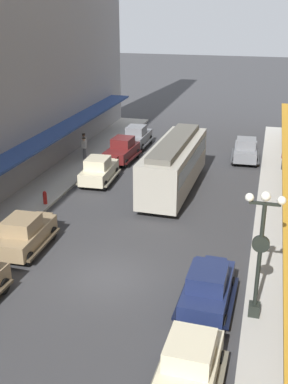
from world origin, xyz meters
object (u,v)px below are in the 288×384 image
at_px(parked_car_3, 122,150).
at_px(lamp_post_with_clock, 260,250).
at_px(parked_car_1, 208,287).
at_px(parked_car_5, 137,136).
at_px(parked_car_6, 188,369).
at_px(streetcar, 174,163).
at_px(pedestrian_1, 284,158).
at_px(pedestrian_2, 84,144).
at_px(parked_car_2, 99,170).
at_px(fire_hydrant, 45,197).
at_px(parked_car_4, 25,233).
at_px(pedestrian_3, 84,148).
at_px(parked_car_7, 246,149).

height_order(parked_car_3, lamp_post_with_clock, lamp_post_with_clock).
height_order(parked_car_1, parked_car_3, same).
xyz_separation_m(parked_car_5, parked_car_6, (9.10, -26.19, 0.00)).
distance_m(streetcar, pedestrian_1, 9.09).
bearing_deg(pedestrian_2, parked_car_1, -55.20).
height_order(parked_car_2, fire_hydrant, parked_car_2).
distance_m(parked_car_1, pedestrian_1, 18.32).
bearing_deg(parked_car_5, parked_car_2, -90.46).
distance_m(lamp_post_with_clock, pedestrian_1, 18.45).
height_order(parked_car_4, pedestrian_1, parked_car_4).
distance_m(parked_car_2, parked_car_6, 19.34).
bearing_deg(pedestrian_3, parked_car_3, 11.19).
distance_m(parked_car_6, lamp_post_with_clock, 5.22).
height_order(parked_car_4, streetcar, streetcar).
height_order(parked_car_3, parked_car_7, same).
bearing_deg(parked_car_1, parked_car_6, -89.47).
relative_size(parked_car_3, parked_car_4, 1.00).
distance_m(parked_car_5, parked_car_6, 27.72).
xyz_separation_m(parked_car_4, lamp_post_with_clock, (11.20, -2.67, 2.04)).
xyz_separation_m(streetcar, pedestrian_1, (6.92, 5.83, -0.89)).
xyz_separation_m(parked_car_4, parked_car_7, (9.53, 17.39, 0.00)).
relative_size(parked_car_7, pedestrian_3, 2.58).
height_order(parked_car_1, parked_car_7, same).
relative_size(pedestrian_1, pedestrian_3, 1.00).
bearing_deg(parked_car_7, streetcar, -118.38).
bearing_deg(lamp_post_with_clock, parked_car_1, 172.68).
distance_m(parked_car_2, streetcar, 5.30).
bearing_deg(parked_car_4, pedestrian_3, 100.28).
bearing_deg(parked_car_6, parked_car_7, 89.68).
relative_size(parked_car_7, fire_hydrant, 5.26).
relative_size(parked_car_1, pedestrian_1, 2.57).
xyz_separation_m(parked_car_3, fire_hydrant, (-1.83, -9.58, -0.38)).
xyz_separation_m(parked_car_2, parked_car_6, (9.17, -17.03, 0.00)).
distance_m(parked_car_1, parked_car_6, 4.68).
relative_size(parked_car_4, parked_car_6, 1.00).
height_order(parked_car_6, fire_hydrant, parked_car_6).
bearing_deg(lamp_post_with_clock, pedestrian_2, 128.25).
bearing_deg(parked_car_6, pedestrian_3, 119.24).
relative_size(parked_car_5, pedestrian_3, 2.56).
xyz_separation_m(parked_car_2, parked_car_5, (0.07, 9.16, 0.00)).
xyz_separation_m(parked_car_3, parked_car_7, (9.24, 2.53, 0.00)).
relative_size(parked_car_3, pedestrian_2, 2.58).
height_order(parked_car_4, parked_car_5, same).
bearing_deg(parked_car_6, parked_car_4, 142.86).
bearing_deg(parked_car_3, parked_car_2, -90.82).
bearing_deg(parked_car_4, parked_car_7, 61.28).
bearing_deg(parked_car_6, pedestrian_2, 118.93).
distance_m(parked_car_3, pedestrian_3, 2.94).
bearing_deg(streetcar, parked_car_2, 178.84).
bearing_deg(parked_car_6, parked_car_3, 112.50).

